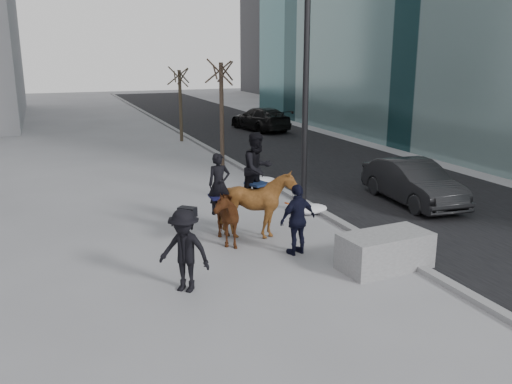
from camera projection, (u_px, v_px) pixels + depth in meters
name	position (u px, v px, depth m)	size (l,w,h in m)	color
ground	(275.00, 267.00, 12.51)	(120.00, 120.00, 0.00)	gray
road	(330.00, 164.00, 23.99)	(8.00, 90.00, 0.01)	black
curb	(246.00, 169.00, 22.57)	(0.25, 90.00, 0.12)	gray
planter	(385.00, 251.00, 12.35)	(2.08, 1.04, 0.83)	gray
car_near	(413.00, 182.00, 17.62)	(1.49, 4.27, 1.41)	black
car_far	(260.00, 119.00, 34.04)	(2.03, 5.00, 1.45)	black
tree_near	(222.00, 110.00, 22.93)	(1.20, 1.20, 4.88)	#3D2F24
tree_far	(180.00, 102.00, 29.65)	(1.20, 1.20, 4.29)	#3C2F23
mounted_left	(221.00, 210.00, 13.93)	(0.91, 1.84, 2.32)	#46270E
mounted_right	(259.00, 196.00, 14.26)	(1.94, 2.06, 2.81)	#45270D
feeder	(298.00, 219.00, 13.12)	(1.10, 0.97, 1.75)	black
camera_crew	(184.00, 250.00, 11.06)	(1.28, 1.24, 1.75)	black
lamppost	(305.00, 46.00, 15.71)	(0.25, 1.41, 9.09)	black
snow_piles	(311.00, 210.00, 16.53)	(1.12, 9.09, 0.28)	white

